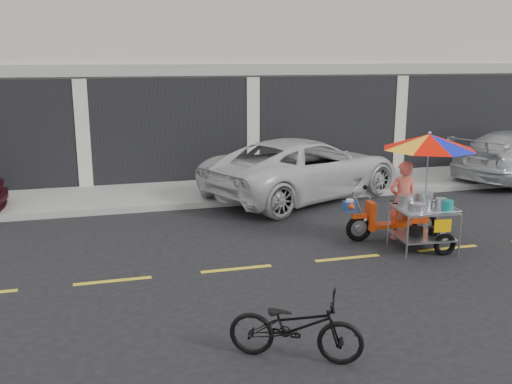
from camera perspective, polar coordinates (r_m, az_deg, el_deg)
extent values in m
plane|color=black|center=(10.18, 9.13, -6.56)|extent=(90.00, 90.00, 0.00)
cube|color=gray|center=(15.13, 0.63, 0.53)|extent=(45.00, 3.00, 0.15)
cube|color=beige|center=(19.62, -3.46, 15.00)|extent=(36.00, 8.00, 8.00)
cube|color=black|center=(15.81, -0.32, 6.16)|extent=(35.28, 0.06, 2.90)
cube|color=gray|center=(15.67, -0.31, 12.14)|extent=(36.00, 0.12, 0.30)
cube|color=gold|center=(10.18, 9.13, -6.53)|extent=(42.00, 0.10, 0.01)
imported|color=silver|center=(14.25, 4.88, 2.41)|extent=(5.86, 4.46, 1.48)
imported|color=black|center=(6.77, 3.98, -13.24)|extent=(1.65, 1.21, 0.83)
torus|color=black|center=(11.05, 10.24, -3.61)|extent=(0.52, 0.14, 0.51)
torus|color=black|center=(11.59, 16.51, -3.15)|extent=(0.52, 0.14, 0.51)
cylinder|color=#9EA0A5|center=(11.05, 10.24, -3.61)|extent=(0.13, 0.06, 0.13)
cylinder|color=#9EA0A5|center=(11.59, 16.51, -3.15)|extent=(0.13, 0.06, 0.13)
cube|color=red|center=(10.98, 10.29, -2.39)|extent=(0.30, 0.13, 0.07)
cylinder|color=#9EA0A5|center=(10.95, 10.32, -1.71)|extent=(0.33, 0.07, 0.73)
cube|color=red|center=(11.06, 11.38, -2.32)|extent=(0.13, 0.31, 0.54)
cube|color=red|center=(11.28, 13.25, -3.22)|extent=(0.74, 0.31, 0.07)
cube|color=red|center=(11.39, 15.17, -2.08)|extent=(0.69, 0.29, 0.36)
cube|color=black|center=(11.30, 14.82, -1.09)|extent=(0.60, 0.26, 0.09)
cylinder|color=#9EA0A5|center=(10.92, 10.91, -0.31)|extent=(0.07, 0.50, 0.03)
sphere|color=black|center=(11.08, 10.86, 0.46)|extent=(0.09, 0.09, 0.09)
cylinder|color=white|center=(11.04, 10.80, -2.68)|extent=(0.12, 0.12, 0.05)
cube|color=navy|center=(10.86, 9.36, -1.40)|extent=(0.25, 0.22, 0.18)
cylinder|color=white|center=(10.83, 9.38, -0.85)|extent=(0.15, 0.15, 0.05)
cone|color=red|center=(10.72, 9.64, -1.51)|extent=(0.18, 0.21, 0.16)
torus|color=black|center=(10.68, 18.36, -5.00)|extent=(0.42, 0.12, 0.41)
cylinder|color=#9EA0A5|center=(10.20, 14.89, -4.53)|extent=(0.03, 0.03, 0.77)
cylinder|color=#9EA0A5|center=(10.90, 13.07, -3.26)|extent=(0.03, 0.03, 0.77)
cylinder|color=#9EA0A5|center=(10.66, 19.72, -4.10)|extent=(0.03, 0.03, 0.77)
cylinder|color=#9EA0A5|center=(11.33, 17.68, -2.92)|extent=(0.03, 0.03, 0.77)
cube|color=#9EA0A5|center=(10.79, 16.32, -4.25)|extent=(1.05, 0.89, 0.03)
cube|color=#9EA0A5|center=(10.66, 16.49, -1.71)|extent=(1.05, 0.89, 0.04)
cylinder|color=#9EA0A5|center=(10.30, 17.53, -1.99)|extent=(0.99, 0.10, 0.02)
cylinder|color=#9EA0A5|center=(11.00, 15.56, -0.90)|extent=(0.99, 0.10, 0.02)
cylinder|color=#9EA0A5|center=(10.43, 14.09, -1.58)|extent=(0.08, 0.81, 0.02)
cylinder|color=#9EA0A5|center=(10.88, 18.84, -1.29)|extent=(0.08, 0.81, 0.02)
cylinder|color=#9EA0A5|center=(11.14, 15.38, -3.65)|extent=(0.09, 0.68, 0.04)
cylinder|color=#9EA0A5|center=(11.02, 15.53, -1.40)|extent=(0.09, 0.68, 0.04)
cube|color=#D39400|center=(10.40, 18.17, -3.23)|extent=(0.32, 0.04, 0.23)
cylinder|color=#B7B7BC|center=(10.67, 14.81, -0.90)|extent=(0.33, 0.33, 0.21)
cylinder|color=#B7B7BC|center=(10.84, 16.49, -0.74)|extent=(0.32, 0.32, 0.23)
cylinder|color=#B7B7BC|center=(10.83, 18.03, -1.08)|extent=(0.23, 0.23, 0.15)
cylinder|color=#B7B7BC|center=(10.40, 15.82, -1.56)|extent=(0.28, 0.28, 0.13)
cylinder|color=#137D79|center=(10.59, 18.61, -1.31)|extent=(0.21, 0.21, 0.20)
cylinder|color=black|center=(10.71, 15.71, -3.83)|extent=(0.27, 0.27, 0.16)
cylinder|color=black|center=(10.87, 17.41, -3.73)|extent=(0.23, 0.23, 0.14)
cylinder|color=#9EA0A5|center=(10.61, 16.73, 1.95)|extent=(0.02, 0.02, 1.35)
sphere|color=#9EA0A5|center=(10.50, 16.99, 5.67)|extent=(0.05, 0.05, 0.05)
imported|color=#E6604F|center=(11.25, 14.43, -0.82)|extent=(0.58, 0.41, 1.53)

